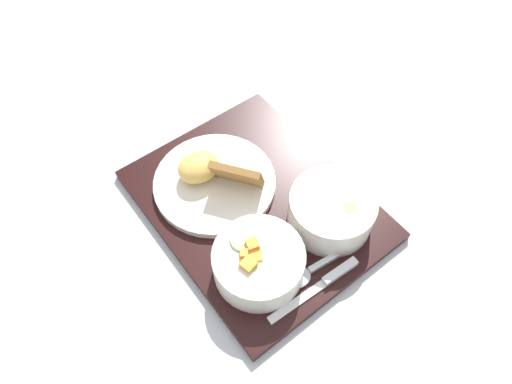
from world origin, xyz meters
TOP-DOWN VIEW (x-y plane):
  - ground_plane at (0.00, 0.00)m, footprint 4.00×4.00m
  - serving_tray at (0.00, 0.00)m, footprint 0.42×0.34m
  - bowl_salad at (-0.11, 0.07)m, footprint 0.14×0.14m
  - bowl_soup at (-0.10, -0.08)m, footprint 0.14×0.14m
  - plate_main at (0.07, 0.04)m, footprint 0.21×0.21m
  - knife at (-0.18, -0.01)m, footprint 0.01×0.16m
  - spoon at (-0.15, -0.00)m, footprint 0.04×0.14m

SIDE VIEW (x-z plane):
  - ground_plane at x=0.00m, z-range 0.00..0.00m
  - serving_tray at x=0.00m, z-range 0.00..0.02m
  - spoon at x=-0.15m, z-range 0.02..0.03m
  - knife at x=-0.18m, z-range 0.01..0.03m
  - plate_main at x=0.07m, z-range -0.01..0.07m
  - bowl_salad at x=-0.11m, z-range 0.02..0.08m
  - bowl_soup at x=-0.10m, z-range 0.02..0.08m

